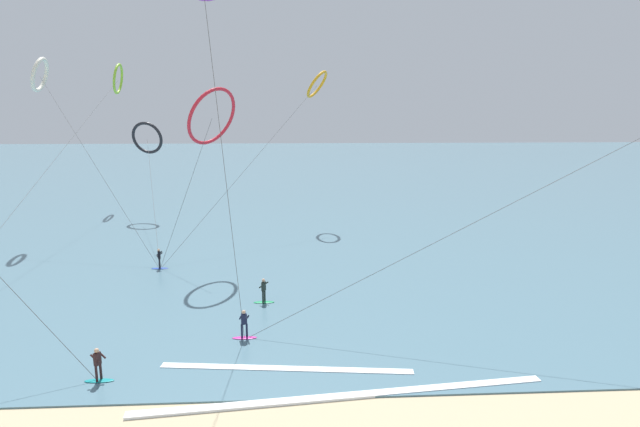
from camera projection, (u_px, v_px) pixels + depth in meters
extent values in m
cube|color=slate|center=(301.00, 167.00, 120.50)|extent=(400.00, 200.00, 0.08)
ellipsoid|color=teal|center=(99.00, 381.00, 23.94)|extent=(1.40, 0.40, 0.06)
cylinder|color=black|center=(101.00, 371.00, 23.99)|extent=(0.12, 0.12, 0.80)
cylinder|color=black|center=(96.00, 374.00, 23.73)|extent=(0.12, 0.12, 0.80)
cube|color=black|center=(97.00, 359.00, 23.72)|extent=(0.30, 0.37, 0.62)
sphere|color=tan|center=(96.00, 350.00, 23.64)|extent=(0.22, 0.22, 0.22)
cylinder|color=black|center=(101.00, 354.00, 24.03)|extent=(0.50, 0.27, 0.39)
cylinder|color=black|center=(95.00, 359.00, 23.62)|extent=(0.50, 0.27, 0.39)
ellipsoid|color=#CC288E|center=(245.00, 338.00, 28.53)|extent=(1.40, 0.40, 0.06)
cylinder|color=#191E38|center=(242.00, 331.00, 28.40)|extent=(0.12, 0.12, 0.80)
cylinder|color=#191E38|center=(247.00, 330.00, 28.49)|extent=(0.12, 0.12, 0.80)
cube|color=#191E38|center=(244.00, 319.00, 28.31)|extent=(0.36, 0.28, 0.62)
sphere|color=tan|center=(244.00, 312.00, 28.23)|extent=(0.22, 0.22, 0.22)
cylinder|color=#191E38|center=(240.00, 318.00, 28.35)|extent=(0.22, 0.51, 0.39)
cylinder|color=#191E38|center=(248.00, 317.00, 28.48)|extent=(0.22, 0.51, 0.39)
ellipsoid|color=#2647B7|center=(160.00, 268.00, 41.36)|extent=(1.40, 0.40, 0.06)
cylinder|color=black|center=(160.00, 264.00, 41.15)|extent=(0.12, 0.12, 0.80)
cylinder|color=black|center=(159.00, 263.00, 41.40)|extent=(0.12, 0.12, 0.80)
cube|color=black|center=(159.00, 255.00, 41.14)|extent=(0.29, 0.37, 0.62)
sphere|color=tan|center=(159.00, 250.00, 41.05)|extent=(0.22, 0.22, 0.22)
cylinder|color=black|center=(160.00, 255.00, 41.04)|extent=(0.50, 0.25, 0.39)
cylinder|color=black|center=(159.00, 253.00, 41.44)|extent=(0.50, 0.25, 0.39)
ellipsoid|color=#199351|center=(264.00, 302.00, 33.92)|extent=(1.40, 0.40, 0.06)
cylinder|color=#1E2823|center=(263.00, 297.00, 33.71)|extent=(0.12, 0.12, 0.80)
cylinder|color=#1E2823|center=(265.00, 295.00, 33.97)|extent=(0.12, 0.12, 0.80)
cube|color=#1E2823|center=(264.00, 286.00, 33.70)|extent=(0.31, 0.37, 0.62)
sphere|color=tan|center=(263.00, 280.00, 33.62)|extent=(0.22, 0.22, 0.22)
cylinder|color=#1E2823|center=(262.00, 286.00, 33.60)|extent=(0.50, 0.27, 0.39)
cylinder|color=#1E2823|center=(265.00, 284.00, 34.01)|extent=(0.50, 0.27, 0.39)
torus|color=black|center=(147.00, 138.00, 60.31)|extent=(4.19, 2.29, 3.95)
cylinder|color=#3F3F3F|center=(152.00, 192.00, 50.86)|extent=(6.49, 21.66, 9.66)
torus|color=silver|center=(40.00, 75.00, 49.59)|extent=(1.77, 3.67, 3.50)
cylinder|color=#3F3F3F|center=(95.00, 164.00, 45.51)|extent=(13.95, 12.46, 16.30)
torus|color=#8CC62D|center=(118.00, 79.00, 67.41)|extent=(1.33, 4.18, 4.11)
cylinder|color=#3F3F3F|center=(56.00, 159.00, 46.52)|extent=(2.81, 46.33, 17.16)
cylinder|color=#3F3F3F|center=(224.00, 164.00, 26.59)|extent=(1.63, 0.11, 20.06)
torus|color=red|center=(212.00, 116.00, 39.93)|extent=(4.79, 5.42, 4.62)
cylinder|color=#3F3F3F|center=(186.00, 195.00, 40.67)|extent=(4.70, 0.78, 12.33)
torus|color=orange|center=(317.00, 84.00, 57.21)|extent=(3.43, 4.20, 3.15)
cylinder|color=#3F3F3F|center=(251.00, 163.00, 49.31)|extent=(13.99, 18.63, 15.85)
cylinder|color=#3F3F3F|center=(460.00, 230.00, 27.42)|extent=(23.98, 1.07, 12.82)
cube|color=white|center=(345.00, 396.00, 22.70)|extent=(19.07, 2.47, 0.12)
cube|color=white|center=(286.00, 369.00, 25.11)|extent=(12.72, 1.87, 0.12)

